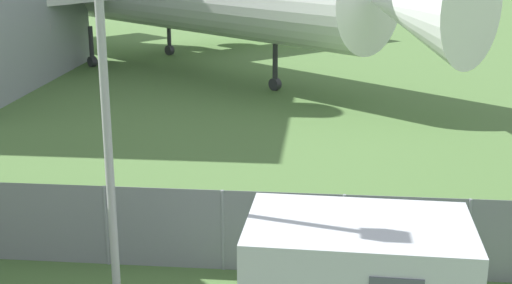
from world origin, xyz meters
TOP-DOWN VIEW (x-y plane):
  - perimeter_fence at (0.00, 9.97)m, footprint 56.07×0.07m
  - light_mast at (0.75, 8.09)m, footprint 0.44×0.44m

SIDE VIEW (x-z plane):
  - perimeter_fence at x=0.00m, z-range 0.00..1.82m
  - light_mast at x=0.75m, z-range 0.85..8.08m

